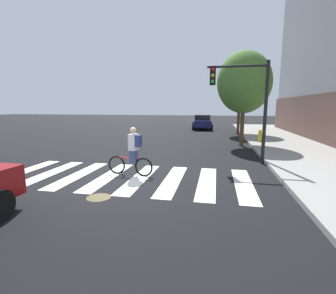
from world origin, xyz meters
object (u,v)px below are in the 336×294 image
(sedan_mid, at_px, (202,122))
(traffic_light_near, at_px, (245,95))
(street_tree_near, at_px, (244,83))
(fire_hydrant, at_px, (260,136))
(street_tree_mid, at_px, (240,84))
(cyclist, at_px, (133,152))
(manhole_cover, at_px, (99,197))

(sedan_mid, distance_m, traffic_light_near, 16.07)
(traffic_light_near, distance_m, street_tree_near, 4.87)
(fire_hydrant, distance_m, street_tree_mid, 6.47)
(cyclist, relative_size, street_tree_mid, 0.27)
(sedan_mid, height_order, fire_hydrant, sedan_mid)
(fire_hydrant, bearing_deg, street_tree_mid, 100.31)
(sedan_mid, height_order, cyclist, cyclist)
(fire_hydrant, bearing_deg, traffic_light_near, -105.86)
(traffic_light_near, bearing_deg, sedan_mid, 99.53)
(street_tree_near, distance_m, street_tree_mid, 6.25)
(manhole_cover, xyz_separation_m, street_tree_near, (4.53, 9.75, 3.77))
(manhole_cover, height_order, street_tree_near, street_tree_near)
(manhole_cover, distance_m, traffic_light_near, 7.07)
(manhole_cover, relative_size, street_tree_near, 0.11)
(cyclist, distance_m, traffic_light_near, 5.21)
(traffic_light_near, distance_m, street_tree_mid, 11.11)
(traffic_light_near, bearing_deg, cyclist, -144.54)
(sedan_mid, xyz_separation_m, street_tree_mid, (3.34, -4.72, 3.48))
(manhole_cover, xyz_separation_m, sedan_mid, (1.48, 20.70, 0.78))
(sedan_mid, bearing_deg, fire_hydrant, -66.64)
(sedan_mid, relative_size, fire_hydrant, 5.82)
(cyclist, bearing_deg, street_tree_near, 60.21)
(manhole_cover, distance_m, sedan_mid, 20.77)
(fire_hydrant, height_order, street_tree_mid, street_tree_mid)
(traffic_light_near, xyz_separation_m, street_tree_near, (0.41, 4.77, 0.92))
(cyclist, xyz_separation_m, traffic_light_near, (3.92, 2.79, 2.02))
(cyclist, bearing_deg, street_tree_mid, 71.48)
(manhole_cover, distance_m, cyclist, 2.36)
(cyclist, height_order, traffic_light_near, traffic_light_near)
(sedan_mid, relative_size, traffic_light_near, 1.08)
(street_tree_near, bearing_deg, sedan_mid, 105.57)
(traffic_light_near, bearing_deg, fire_hydrant, 74.14)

